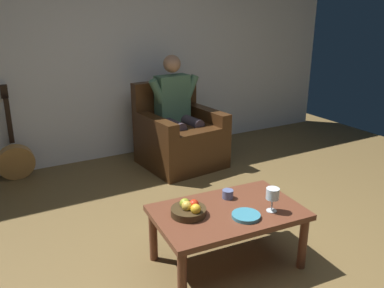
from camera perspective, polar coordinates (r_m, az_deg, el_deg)
name	(u,v)px	position (r m, az deg, el deg)	size (l,w,h in m)	color
ground_plane	(253,277)	(2.89, 8.77, -18.40)	(7.11, 7.11, 0.00)	brown
wall_back	(111,42)	(4.79, -11.58, 14.15)	(6.32, 0.06, 2.74)	silver
armchair	(179,138)	(4.59, -1.86, 0.94)	(0.90, 0.88, 0.94)	#3F2511
person_seated	(177,108)	(4.52, -2.12, 5.24)	(0.65, 0.56, 1.25)	#486F53
coffee_table	(228,217)	(2.80, 5.14, -10.48)	(1.06, 0.70, 0.43)	brown
guitar	(15,159)	(4.60, -24.08, -1.98)	(0.38, 0.21, 1.01)	#AF7A3D
wine_glass_near	(273,195)	(2.74, 11.52, -7.20)	(0.09, 0.09, 0.17)	silver
fruit_bowl	(189,210)	(2.68, -0.42, -9.43)	(0.24, 0.24, 0.11)	#372815
decorative_dish	(246,216)	(2.69, 7.78, -10.18)	(0.19, 0.19, 0.02)	teal
candle_jar	(228,194)	(2.91, 5.17, -7.19)	(0.08, 0.08, 0.06)	slate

